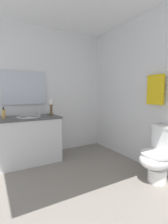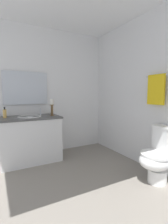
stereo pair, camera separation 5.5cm
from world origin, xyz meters
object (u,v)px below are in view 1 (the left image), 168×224
(mirror, at_px, (25,88))
(toilet, at_px, (159,155))
(sink_basin, at_px, (29,119))
(towel_near_vanity, at_px, (155,90))
(candle_holder_tall, at_px, (51,107))
(soap_bottle, at_px, (4,114))
(vanity_cabinet, at_px, (30,139))

(mirror, distance_m, toilet, 2.47)
(sink_basin, distance_m, towel_near_vanity, 2.09)
(candle_holder_tall, xyz_separation_m, towel_near_vanity, (1.27, 1.17, 0.30))
(mirror, relative_size, soap_bottle, 4.40)
(mirror, xyz_separation_m, soap_bottle, (0.22, -0.38, -0.43))
(mirror, bearing_deg, vanity_cabinet, -0.01)
(sink_basin, distance_m, toilet, 2.10)
(soap_bottle, relative_size, towel_near_vanity, 0.41)
(toilet, bearing_deg, candle_holder_tall, -147.60)
(vanity_cabinet, relative_size, toilet, 1.37)
(sink_basin, xyz_separation_m, candle_holder_tall, (0.03, 0.39, 0.20))
(vanity_cabinet, distance_m, toilet, 2.07)
(mirror, height_order, soap_bottle, mirror)
(vanity_cabinet, height_order, toilet, vanity_cabinet)
(candle_holder_tall, relative_size, soap_bottle, 1.65)
(vanity_cabinet, height_order, sink_basin, sink_basin)
(toilet, distance_m, towel_near_vanity, 0.94)
(sink_basin, height_order, soap_bottle, soap_bottle)
(mirror, relative_size, towel_near_vanity, 1.80)
(sink_basin, relative_size, soap_bottle, 2.23)
(soap_bottle, distance_m, towel_near_vanity, 2.41)
(vanity_cabinet, relative_size, towel_near_vanity, 2.33)
(sink_basin, xyz_separation_m, towel_near_vanity, (1.30, 1.57, 0.49))
(mirror, height_order, towel_near_vanity, mirror)
(soap_bottle, height_order, toilet, soap_bottle)
(vanity_cabinet, relative_size, soap_bottle, 5.70)
(candle_holder_tall, bearing_deg, sink_basin, -93.79)
(vanity_cabinet, bearing_deg, candle_holder_tall, 86.22)
(towel_near_vanity, bearing_deg, soap_bottle, -124.81)
(candle_holder_tall, distance_m, toilet, 1.90)
(vanity_cabinet, distance_m, towel_near_vanity, 2.21)
(vanity_cabinet, bearing_deg, mirror, 179.99)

